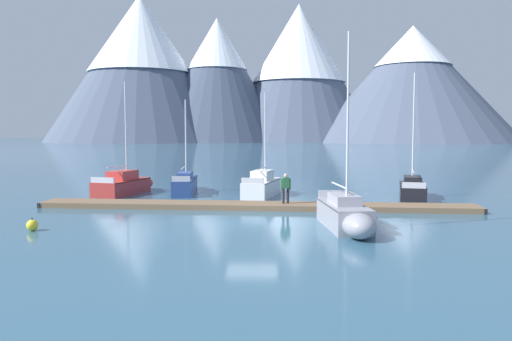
{
  "coord_description": "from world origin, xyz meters",
  "views": [
    {
      "loc": [
        1.0,
        -23.75,
        4.3
      ],
      "look_at": [
        0.0,
        6.0,
        2.0
      ],
      "focal_mm": 34.7,
      "sensor_mm": 36.0,
      "label": 1
    }
  ],
  "objects_px": {
    "sailboat_nearest_berth": "(126,184)",
    "sailboat_far_berth": "(412,189)",
    "person_on_dock": "(286,186)",
    "mooring_buoy_channel_marker": "(32,225)",
    "sailboat_mid_dock_port": "(264,185)",
    "sailboat_mid_dock_starboard": "(347,215)",
    "sailboat_second_berth": "(186,184)"
  },
  "relations": [
    {
      "from": "sailboat_nearest_berth",
      "to": "sailboat_far_berth",
      "type": "height_order",
      "value": "sailboat_far_berth"
    },
    {
      "from": "sailboat_nearest_berth",
      "to": "sailboat_far_berth",
      "type": "distance_m",
      "value": 19.62
    },
    {
      "from": "person_on_dock",
      "to": "mooring_buoy_channel_marker",
      "type": "distance_m",
      "value": 13.12
    },
    {
      "from": "sailboat_nearest_berth",
      "to": "sailboat_far_berth",
      "type": "xyz_separation_m",
      "value": [
        19.55,
        -1.62,
        -0.05
      ]
    },
    {
      "from": "mooring_buoy_channel_marker",
      "to": "sailboat_mid_dock_port",
      "type": "bearing_deg",
      "value": 51.95
    },
    {
      "from": "sailboat_mid_dock_port",
      "to": "sailboat_nearest_berth",
      "type": "bearing_deg",
      "value": 175.91
    },
    {
      "from": "sailboat_far_berth",
      "to": "mooring_buoy_channel_marker",
      "type": "relative_size",
      "value": 14.19
    },
    {
      "from": "sailboat_mid_dock_starboard",
      "to": "person_on_dock",
      "type": "bearing_deg",
      "value": 112.96
    },
    {
      "from": "sailboat_mid_dock_port",
      "to": "sailboat_far_berth",
      "type": "xyz_separation_m",
      "value": [
        9.83,
        -0.93,
        -0.09
      ]
    },
    {
      "from": "sailboat_second_berth",
      "to": "sailboat_mid_dock_port",
      "type": "bearing_deg",
      "value": -13.17
    },
    {
      "from": "sailboat_second_berth",
      "to": "sailboat_mid_dock_starboard",
      "type": "height_order",
      "value": "sailboat_mid_dock_starboard"
    },
    {
      "from": "sailboat_nearest_berth",
      "to": "sailboat_mid_dock_port",
      "type": "height_order",
      "value": "sailboat_nearest_berth"
    },
    {
      "from": "sailboat_nearest_berth",
      "to": "sailboat_mid_dock_port",
      "type": "distance_m",
      "value": 9.75
    },
    {
      "from": "sailboat_second_berth",
      "to": "sailboat_mid_dock_starboard",
      "type": "bearing_deg",
      "value": -54.45
    },
    {
      "from": "sailboat_mid_dock_port",
      "to": "person_on_dock",
      "type": "distance_m",
      "value": 6.14
    },
    {
      "from": "sailboat_second_berth",
      "to": "sailboat_mid_dock_starboard",
      "type": "distance_m",
      "value": 16.29
    },
    {
      "from": "sailboat_nearest_berth",
      "to": "person_on_dock",
      "type": "xyz_separation_m",
      "value": [
        11.07,
        -6.66,
        0.61
      ]
    },
    {
      "from": "sailboat_nearest_berth",
      "to": "sailboat_mid_dock_starboard",
      "type": "height_order",
      "value": "sailboat_mid_dock_starboard"
    },
    {
      "from": "person_on_dock",
      "to": "sailboat_far_berth",
      "type": "bearing_deg",
      "value": 30.72
    },
    {
      "from": "sailboat_mid_dock_starboard",
      "to": "mooring_buoy_channel_marker",
      "type": "bearing_deg",
      "value": -177.09
    },
    {
      "from": "sailboat_nearest_berth",
      "to": "sailboat_mid_dock_starboard",
      "type": "distance_m",
      "value": 18.57
    },
    {
      "from": "person_on_dock",
      "to": "sailboat_nearest_berth",
      "type": "bearing_deg",
      "value": 148.97
    },
    {
      "from": "sailboat_mid_dock_starboard",
      "to": "sailboat_far_berth",
      "type": "relative_size",
      "value": 1.05
    },
    {
      "from": "sailboat_mid_dock_starboard",
      "to": "mooring_buoy_channel_marker",
      "type": "relative_size",
      "value": 14.95
    },
    {
      "from": "sailboat_nearest_berth",
      "to": "mooring_buoy_channel_marker",
      "type": "distance_m",
      "value": 13.35
    },
    {
      "from": "sailboat_nearest_berth",
      "to": "person_on_dock",
      "type": "distance_m",
      "value": 12.94
    },
    {
      "from": "sailboat_far_berth",
      "to": "person_on_dock",
      "type": "distance_m",
      "value": 9.88
    },
    {
      "from": "sailboat_mid_dock_starboard",
      "to": "sailboat_far_berth",
      "type": "xyz_separation_m",
      "value": [
        5.95,
        11.01,
        -0.06
      ]
    },
    {
      "from": "sailboat_second_berth",
      "to": "person_on_dock",
      "type": "height_order",
      "value": "sailboat_second_berth"
    },
    {
      "from": "sailboat_mid_dock_port",
      "to": "sailboat_far_berth",
      "type": "relative_size",
      "value": 0.86
    },
    {
      "from": "sailboat_nearest_berth",
      "to": "sailboat_second_berth",
      "type": "height_order",
      "value": "sailboat_nearest_berth"
    },
    {
      "from": "sailboat_mid_dock_port",
      "to": "person_on_dock",
      "type": "bearing_deg",
      "value": -77.25
    }
  ]
}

